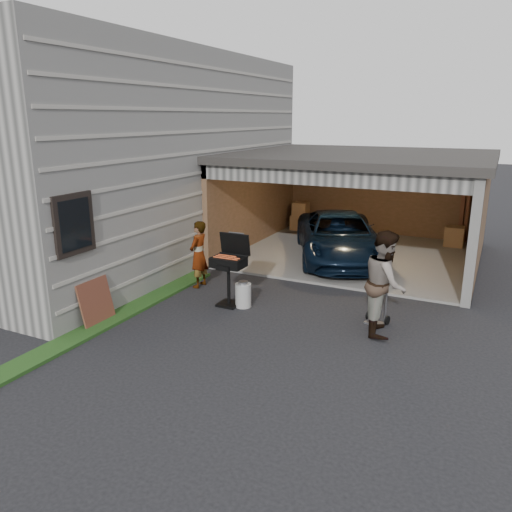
# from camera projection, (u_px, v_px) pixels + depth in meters

# --- Properties ---
(ground) EXTENTS (80.00, 80.00, 0.00)m
(ground) POSITION_uv_depth(u_px,v_px,m) (219.00, 336.00, 9.04)
(ground) COLOR black
(ground) RESTS_ON ground
(house) EXTENTS (7.00, 11.00, 5.50)m
(house) POSITION_uv_depth(u_px,v_px,m) (106.00, 156.00, 14.30)
(house) COLOR #474744
(house) RESTS_ON ground
(groundcover_strip) EXTENTS (0.50, 8.00, 0.06)m
(groundcover_strip) POSITION_uv_depth(u_px,v_px,m) (85.00, 333.00, 9.12)
(groundcover_strip) COLOR #193814
(groundcover_strip) RESTS_ON ground
(garage) EXTENTS (6.80, 6.30, 2.90)m
(garage) POSITION_uv_depth(u_px,v_px,m) (362.00, 189.00, 14.09)
(garage) COLOR #605E59
(garage) RESTS_ON ground
(minivan) EXTENTS (3.76, 5.00, 1.26)m
(minivan) POSITION_uv_depth(u_px,v_px,m) (339.00, 239.00, 13.57)
(minivan) COLOR black
(minivan) RESTS_ON ground
(woman) EXTENTS (0.39, 0.58, 1.56)m
(woman) POSITION_uv_depth(u_px,v_px,m) (199.00, 254.00, 11.50)
(woman) COLOR #A0B3C9
(woman) RESTS_ON ground
(man) EXTENTS (0.93, 1.08, 1.92)m
(man) POSITION_uv_depth(u_px,v_px,m) (385.00, 283.00, 8.96)
(man) COLOR #432C1A
(man) RESTS_ON ground
(bbq_grill) EXTENTS (0.67, 0.59, 1.50)m
(bbq_grill) POSITION_uv_depth(u_px,v_px,m) (229.00, 264.00, 10.33)
(bbq_grill) COLOR black
(bbq_grill) RESTS_ON ground
(propane_tank) EXTENTS (0.37, 0.37, 0.50)m
(propane_tank) POSITION_uv_depth(u_px,v_px,m) (243.00, 295.00, 10.40)
(propane_tank) COLOR #B6B5B1
(propane_tank) RESTS_ON ground
(plywood_panel) EXTENTS (0.22, 0.79, 0.87)m
(plywood_panel) POSITION_uv_depth(u_px,v_px,m) (96.00, 302.00, 9.49)
(plywood_panel) COLOR #55281D
(plywood_panel) RESTS_ON ground
(hand_truck) EXTENTS (0.47, 0.41, 1.07)m
(hand_truck) POSITION_uv_depth(u_px,v_px,m) (377.00, 313.00, 9.58)
(hand_truck) COLOR gray
(hand_truck) RESTS_ON ground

